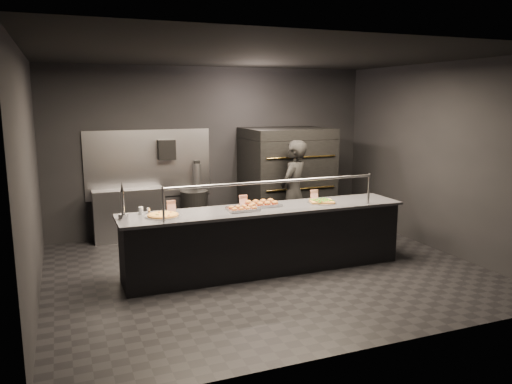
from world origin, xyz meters
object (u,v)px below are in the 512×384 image
prep_shelf (129,215)px  trash_bin (195,213)px  slider_tray_b (262,204)px  worker (293,193)px  beer_tap (123,209)px  square_pizza (322,202)px  fire_extinguisher (197,175)px  round_pizza (163,215)px  slider_tray_a (243,209)px  service_counter (266,239)px  pizza_oven (286,180)px  towel_dispenser (166,150)px

prep_shelf → trash_bin: (1.14, -0.10, -0.04)m
slider_tray_b → worker: 1.30m
beer_tap → square_pizza: bearing=-0.5°
fire_extinguisher → round_pizza: bearing=-114.8°
slider_tray_a → square_pizza: 1.26m
square_pizza → service_counter: bearing=-179.5°
pizza_oven → towel_dispenser: size_ratio=5.46×
prep_shelf → pizza_oven: bearing=-8.5°
service_counter → worker: bearing=48.0°
round_pizza → slider_tray_b: slider_tray_b is taller
pizza_oven → round_pizza: (-2.65, -1.88, -0.03)m
fire_extinguisher → square_pizza: fire_extinguisher is taller
prep_shelf → slider_tray_b: size_ratio=2.26×
prep_shelf → worker: (2.54, -1.28, 0.43)m
pizza_oven → beer_tap: bearing=-149.3°
fire_extinguisher → square_pizza: bearing=-62.4°
towel_dispenser → worker: bearing=-36.3°
service_counter → trash_bin: 2.27m
fire_extinguisher → beer_tap: size_ratio=1.04×
towel_dispenser → worker: size_ratio=0.20×
square_pizza → towel_dispenser: bearing=127.1°
service_counter → round_pizza: (-1.45, 0.02, 0.47)m
worker → service_counter: bearing=8.8°
service_counter → fire_extinguisher: service_counter is taller
slider_tray_b → worker: size_ratio=0.30×
prep_shelf → slider_tray_b: slider_tray_b is taller
prep_shelf → worker: size_ratio=0.68×
service_counter → prep_shelf: bearing=124.6°
prep_shelf → fire_extinguisher: bearing=3.7°
pizza_oven → slider_tray_a: pizza_oven is taller
pizza_oven → beer_tap: 3.66m
pizza_oven → trash_bin: pizza_oven is taller
prep_shelf → trash_bin: 1.14m
beer_tap → slider_tray_b: (1.95, 0.12, -0.11)m
slider_tray_b → square_pizza: 0.91m
fire_extinguisher → beer_tap: 2.86m
prep_shelf → square_pizza: 3.44m
prep_shelf → slider_tray_a: bearing=-62.2°
towel_dispenser → slider_tray_a: towel_dispenser is taller
slider_tray_a → trash_bin: bearing=92.7°
beer_tap → slider_tray_b: beer_tap is taller
beer_tap → trash_bin: bearing=55.8°
round_pizza → trash_bin: (0.99, 2.20, -0.53)m
pizza_oven → prep_shelf: (-2.80, 0.42, -0.52)m
round_pizza → pizza_oven: bearing=35.4°
worker → trash_bin: bearing=-79.3°
worker → beer_tap: bearing=-19.9°
towel_dispenser → service_counter: bearing=-69.4°
prep_shelf → square_pizza: square_pizza is taller
square_pizza → trash_bin: 2.65m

